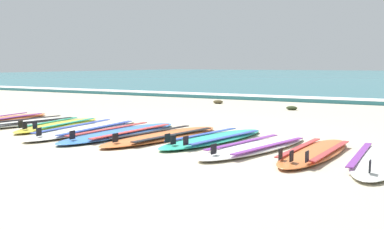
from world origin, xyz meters
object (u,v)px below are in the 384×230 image
at_px(surfboard_1, 29,122).
at_px(surfboard_5, 163,136).
at_px(surfboard_4, 121,132).
at_px(surfboard_9, 379,159).
at_px(surfboard_3, 86,129).
at_px(surfboard_6, 214,138).
at_px(surfboard_2, 59,125).
at_px(surfboard_8, 315,152).
at_px(surfboard_7, 256,147).
at_px(surfboard_0, 5,119).

distance_m(surfboard_1, surfboard_5, 2.80).
xyz_separation_m(surfboard_4, surfboard_5, (0.71, 0.03, 0.00)).
relative_size(surfboard_5, surfboard_9, 1.11).
relative_size(surfboard_3, surfboard_6, 1.16).
relative_size(surfboard_4, surfboard_6, 1.12).
distance_m(surfboard_2, surfboard_3, 0.74).
relative_size(surfboard_1, surfboard_8, 1.07).
xyz_separation_m(surfboard_1, surfboard_6, (3.52, 0.03, -0.00)).
xyz_separation_m(surfboard_4, surfboard_7, (2.15, -0.14, 0.00)).
bearing_deg(surfboard_2, surfboard_8, -4.01).
xyz_separation_m(surfboard_5, surfboard_8, (2.14, -0.16, 0.00)).
bearing_deg(surfboard_9, surfboard_8, 175.13).
distance_m(surfboard_0, surfboard_7, 5.04).
bearing_deg(surfboard_1, surfboard_4, -3.83).
relative_size(surfboard_6, surfboard_8, 1.09).
height_order(surfboard_0, surfboard_2, same).
bearing_deg(surfboard_7, surfboard_9, -2.17).
xyz_separation_m(surfboard_4, surfboard_9, (3.54, -0.19, 0.00)).
bearing_deg(surfboard_8, surfboard_2, 175.99).
bearing_deg(surfboard_1, surfboard_8, -3.15).
bearing_deg(surfboard_3, surfboard_0, 172.68).
height_order(surfboard_2, surfboard_9, same).
bearing_deg(surfboard_0, surfboard_5, -4.28).
bearing_deg(surfboard_5, surfboard_1, 177.73).
bearing_deg(surfboard_3, surfboard_1, 174.98).
bearing_deg(surfboard_0, surfboard_1, -11.35).
xyz_separation_m(surfboard_1, surfboard_2, (0.68, 0.03, 0.00)).
bearing_deg(surfboard_8, surfboard_0, 175.71).
relative_size(surfboard_8, surfboard_9, 0.95).
xyz_separation_m(surfboard_2, surfboard_9, (4.95, -0.36, -0.00)).
bearing_deg(surfboard_5, surfboard_0, 175.72).
relative_size(surfboard_0, surfboard_8, 1.02).
distance_m(surfboard_5, surfboard_8, 2.15).
distance_m(surfboard_4, surfboard_8, 2.85).
height_order(surfboard_6, surfboard_9, same).
distance_m(surfboard_2, surfboard_4, 1.42).
relative_size(surfboard_7, surfboard_9, 1.03).
bearing_deg(surfboard_0, surfboard_3, -7.32).
distance_m(surfboard_3, surfboard_4, 0.69).
relative_size(surfboard_5, surfboard_6, 1.07).
relative_size(surfboard_1, surfboard_7, 0.99).
height_order(surfboard_2, surfboard_4, same).
bearing_deg(surfboard_6, surfboard_8, -12.08).
distance_m(surfboard_6, surfboard_7, 0.78).
bearing_deg(surfboard_8, surfboard_1, 176.85).
bearing_deg(surfboard_8, surfboard_6, 167.92).
bearing_deg(surfboard_1, surfboard_9, -3.36).
height_order(surfboard_0, surfboard_7, same).
relative_size(surfboard_1, surfboard_4, 0.88).
xyz_separation_m(surfboard_0, surfboard_5, (3.58, -0.27, -0.00)).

